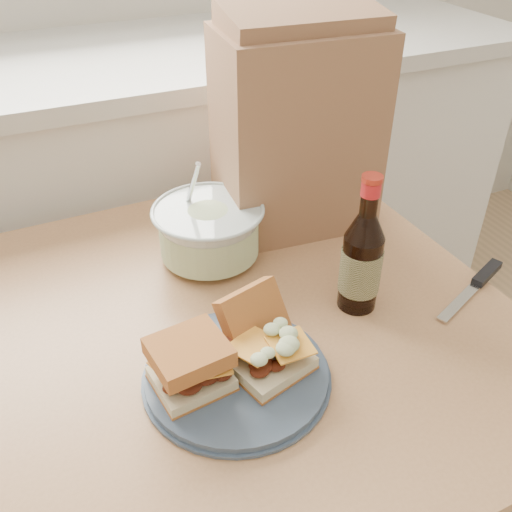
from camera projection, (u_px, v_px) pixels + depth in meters
name	position (u px, v px, depth m)	size (l,w,h in m)	color
cabinet_run	(84.00, 228.00, 1.60)	(2.50, 0.64, 0.94)	silver
dining_table	(241.00, 363.00, 0.99)	(0.88, 0.88, 0.72)	tan
plate	(237.00, 375.00, 0.81)	(0.26, 0.26, 0.02)	#3D4D62
sandwich_left	(190.00, 364.00, 0.77)	(0.11, 0.10, 0.07)	#CBB98F
sandwich_right	(264.00, 341.00, 0.81)	(0.13, 0.17, 0.09)	#CBB98F
coleslaw_bowl	(209.00, 234.00, 1.03)	(0.20, 0.20, 0.20)	silver
beer_bottle	(362.00, 260.00, 0.90)	(0.07, 0.07, 0.24)	black
knife	(480.00, 280.00, 0.99)	(0.20, 0.10, 0.01)	silver
paper_bag	(297.00, 133.00, 1.06)	(0.29, 0.19, 0.38)	#966748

